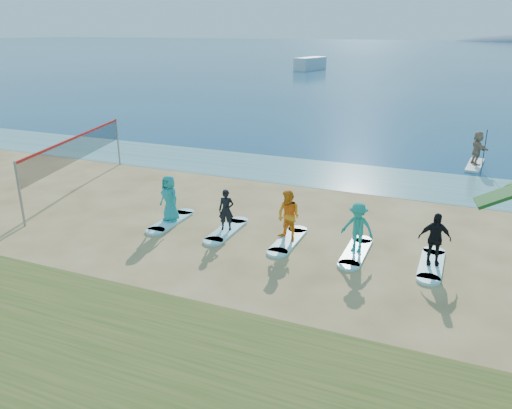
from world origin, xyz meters
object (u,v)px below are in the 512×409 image
at_px(boat_offshore_a, 310,70).
at_px(student_4, 435,239).
at_px(surfboard_3, 356,252).
at_px(surfboard_2, 288,241).
at_px(surfboard_1, 227,231).
at_px(student_1, 226,210).
at_px(volleyball_net, 76,149).
at_px(paddleboarder, 477,148).
at_px(student_0, 170,198).
at_px(student_2, 289,216).
at_px(student_3, 358,227).
at_px(surfboard_0, 171,221).
at_px(paddleboard, 475,165).
at_px(surfboard_4, 431,265).

xyz_separation_m(boat_offshore_a, student_4, (26.23, -72.39, 0.93)).
bearing_deg(surfboard_3, boat_offshore_a, 108.24).
height_order(surfboard_2, surfboard_3, same).
relative_size(surfboard_1, student_1, 1.46).
distance_m(volleyball_net, student_1, 8.66).
xyz_separation_m(paddleboarder, student_1, (-8.26, -13.40, -0.16)).
bearing_deg(surfboard_1, surfboard_2, 0.00).
relative_size(student_1, surfboard_3, 0.69).
xyz_separation_m(student_0, student_2, (4.74, 0.00, 0.00)).
xyz_separation_m(surfboard_2, student_2, (0.00, 0.00, 0.93)).
height_order(student_3, student_4, student_3).
distance_m(surfboard_1, surfboard_2, 2.37).
relative_size(surfboard_0, student_1, 1.46).
distance_m(paddleboarder, boat_offshore_a, 65.04).
relative_size(paddleboard, student_4, 1.79).
bearing_deg(student_4, student_1, 167.47).
relative_size(surfboard_0, student_2, 1.24).
xyz_separation_m(student_0, surfboard_4, (9.48, 0.00, -0.93)).
bearing_deg(student_2, surfboard_2, 0.00).
distance_m(surfboard_2, student_3, 2.53).
distance_m(volleyball_net, paddleboarder, 20.25).
distance_m(surfboard_0, student_4, 9.52).
xyz_separation_m(student_0, student_4, (9.48, 0.00, -0.05)).
relative_size(surfboard_0, surfboard_4, 1.00).
height_order(paddleboarder, student_0, paddleboarder).
bearing_deg(student_1, surfboard_2, -15.56).
relative_size(volleyball_net, paddleboarder, 4.97).
height_order(paddleboarder, surfboard_4, paddleboarder).
height_order(boat_offshore_a, student_1, student_1).
bearing_deg(student_4, student_3, 167.47).
bearing_deg(student_3, student_2, -171.78).
xyz_separation_m(boat_offshore_a, student_0, (16.75, -72.39, 0.98)).
bearing_deg(surfboard_0, boat_offshore_a, 103.03).
bearing_deg(student_4, student_2, 167.47).
bearing_deg(surfboard_4, surfboard_1, 180.00).
bearing_deg(student_3, surfboard_1, -171.78).
bearing_deg(student_1, surfboard_3, -15.56).
distance_m(paddleboard, student_1, 15.76).
bearing_deg(paddleboarder, student_2, 134.45).
height_order(surfboard_0, surfboard_4, same).
height_order(paddleboarder, student_1, paddleboarder).
bearing_deg(surfboard_2, surfboard_4, 0.00).
relative_size(student_0, student_3, 1.06).
bearing_deg(paddleboarder, surfboard_3, 143.46).
distance_m(student_2, student_4, 4.74).
distance_m(volleyball_net, student_2, 10.96).
height_order(volleyball_net, student_1, volleyball_net).
xyz_separation_m(volleyball_net, surfboard_2, (10.75, -1.90, -1.86)).
height_order(student_1, surfboard_2, student_1).
relative_size(paddleboarder, surfboard_2, 0.80).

